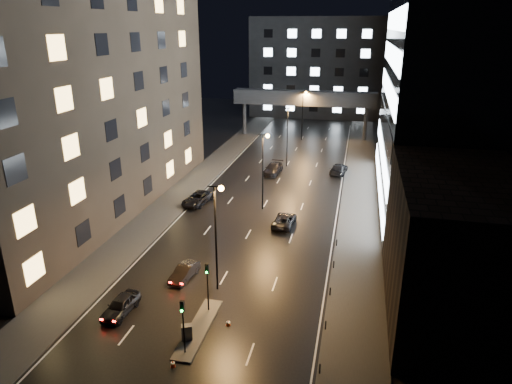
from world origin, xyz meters
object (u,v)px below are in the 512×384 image
car_away_d (273,169)px  car_toward_a (284,220)px  car_away_b (184,272)px  car_away_c (197,199)px  car_toward_b (339,169)px  car_away_a (121,305)px  utility_cabinet (187,332)px

car_away_d → car_toward_a: car_away_d is taller
car_away_b → car_away_c: car_away_c is taller
car_toward_a → car_toward_b: (5.31, 22.39, 0.11)m
car_away_a → car_away_b: (3.18, 6.46, -0.07)m
car_away_b → car_toward_a: car_toward_a is taller
car_away_b → utility_cabinet: (3.53, -8.59, 0.09)m
car_away_d → car_away_b: bearing=-88.4°
car_away_a → car_away_c: car_away_c is taller
car_away_d → car_toward_a: (5.19, -20.02, -0.12)m
car_away_a → car_away_c: (-2.19, 25.22, 0.03)m
car_away_a → car_away_b: car_away_a is taller
car_away_b → car_toward_b: 38.84m
car_away_d → utility_cabinet: 42.96m
car_away_b → utility_cabinet: utility_cabinet is taller
car_toward_b → car_away_a: bearing=77.9°
car_away_c → car_away_d: size_ratio=0.98×
car_away_b → car_toward_b: bearing=78.8°
car_away_d → utility_cabinet: size_ratio=4.65×
car_away_b → car_away_d: car_away_d is taller
car_away_a → car_toward_a: car_away_a is taller
car_away_a → car_toward_a: size_ratio=0.85×
car_away_c → car_away_b: bearing=-66.1°
car_toward_b → utility_cabinet: (-9.10, -45.32, -0.06)m
car_away_a → car_toward_a: 23.30m
utility_cabinet → car_toward_a: bearing=57.3°
car_away_a → car_toward_b: (15.81, 43.19, 0.08)m
car_away_c → utility_cabinet: size_ratio=4.54×
car_away_c → car_toward_a: car_away_c is taller
car_away_c → car_toward_b: 25.44m
car_away_a → car_away_d: (5.31, 40.81, 0.09)m
car_away_d → car_toward_a: bearing=-70.3°
car_away_c → car_toward_b: (18.00, 17.97, 0.05)m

